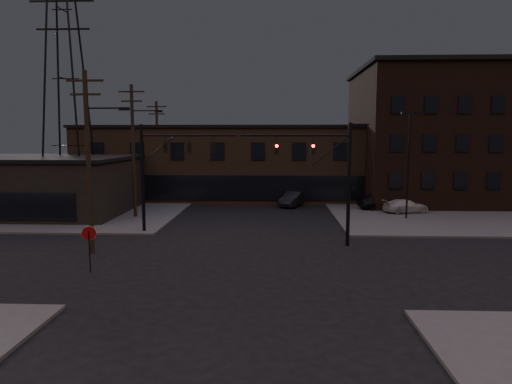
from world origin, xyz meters
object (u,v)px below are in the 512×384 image
traffic_signal_near (331,171)px  parked_car_lot_a (381,201)px  traffic_signal_far (160,165)px  car_crossing (293,199)px  parked_car_lot_b (406,206)px  stop_sign (89,238)px

traffic_signal_near → parked_car_lot_a: (6.66, 14.54, -4.02)m
traffic_signal_near → traffic_signal_far: size_ratio=1.00×
parked_car_lot_a → car_crossing: size_ratio=0.99×
traffic_signal_near → car_crossing: size_ratio=1.77×
traffic_signal_near → traffic_signal_far: same height
parked_car_lot_b → traffic_signal_far: bearing=99.3°
traffic_signal_far → traffic_signal_near: bearing=-16.2°
parked_car_lot_a → parked_car_lot_b: 2.71m
traffic_signal_near → car_crossing: traffic_signal_near is taller
parked_car_lot_a → parked_car_lot_b: size_ratio=1.07×
parked_car_lot_a → parked_car_lot_b: (1.78, -2.03, -0.16)m
stop_sign → car_crossing: (11.63, 23.35, -1.10)m
traffic_signal_far → parked_car_lot_b: bearing=23.7°
parked_car_lot_a → traffic_signal_near: bearing=143.6°
traffic_signal_far → stop_sign: traffic_signal_far is taller
traffic_signal_near → stop_sign: 15.17m
traffic_signal_near → traffic_signal_far: bearing=163.8°
stop_sign → parked_car_lot_b: stop_sign is taller
parked_car_lot_b → car_crossing: bearing=52.4°
traffic_signal_near → parked_car_lot_a: 16.49m
stop_sign → traffic_signal_far: bearing=82.7°
parked_car_lot_a → stop_sign: bearing=124.6°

